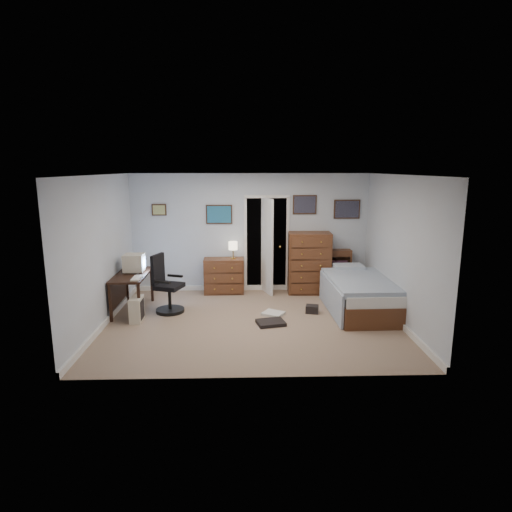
{
  "coord_description": "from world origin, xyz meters",
  "views": [
    {
      "loc": [
        -0.14,
        -7.0,
        2.62
      ],
      "look_at": [
        0.07,
        0.3,
        1.1
      ],
      "focal_mm": 30.0,
      "sensor_mm": 36.0,
      "label": 1
    }
  ],
  "objects_px": {
    "computer_desk": "(127,283)",
    "bed": "(358,293)",
    "low_dresser": "(224,276)",
    "tall_dresser": "(309,263)",
    "office_chair": "(166,290)"
  },
  "relations": [
    {
      "from": "computer_desk",
      "to": "low_dresser",
      "type": "relative_size",
      "value": 1.48
    },
    {
      "from": "low_dresser",
      "to": "bed",
      "type": "distance_m",
      "value": 2.82
    },
    {
      "from": "tall_dresser",
      "to": "bed",
      "type": "bearing_deg",
      "value": -55.43
    },
    {
      "from": "low_dresser",
      "to": "bed",
      "type": "xyz_separation_m",
      "value": [
        2.54,
        -1.21,
        -0.04
      ]
    },
    {
      "from": "office_chair",
      "to": "low_dresser",
      "type": "xyz_separation_m",
      "value": [
        1.0,
        1.19,
        -0.05
      ]
    },
    {
      "from": "office_chair",
      "to": "tall_dresser",
      "type": "relative_size",
      "value": 0.83
    },
    {
      "from": "tall_dresser",
      "to": "bed",
      "type": "distance_m",
      "value": 1.43
    },
    {
      "from": "computer_desk",
      "to": "bed",
      "type": "relative_size",
      "value": 0.58
    },
    {
      "from": "office_chair",
      "to": "bed",
      "type": "relative_size",
      "value": 0.51
    },
    {
      "from": "tall_dresser",
      "to": "bed",
      "type": "height_order",
      "value": "tall_dresser"
    },
    {
      "from": "low_dresser",
      "to": "bed",
      "type": "bearing_deg",
      "value": -27.1
    },
    {
      "from": "low_dresser",
      "to": "tall_dresser",
      "type": "height_order",
      "value": "tall_dresser"
    },
    {
      "from": "computer_desk",
      "to": "tall_dresser",
      "type": "distance_m",
      "value": 3.69
    },
    {
      "from": "office_chair",
      "to": "low_dresser",
      "type": "relative_size",
      "value": 1.29
    },
    {
      "from": "tall_dresser",
      "to": "office_chair",
      "type": "bearing_deg",
      "value": -155.0
    }
  ]
}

